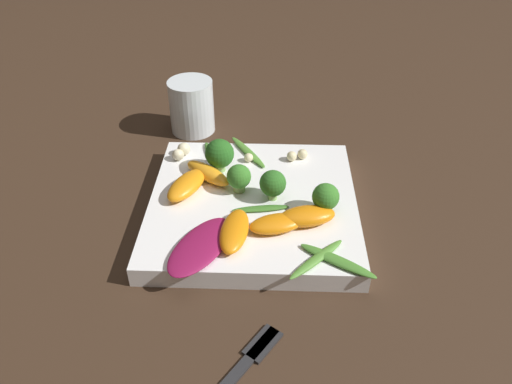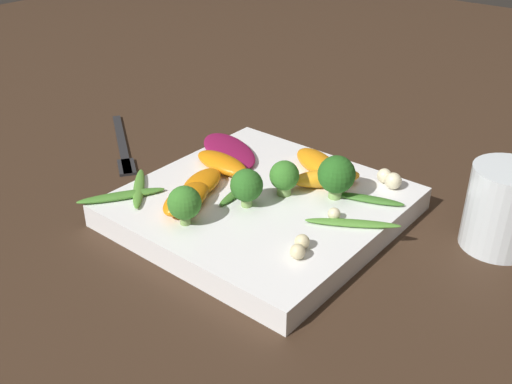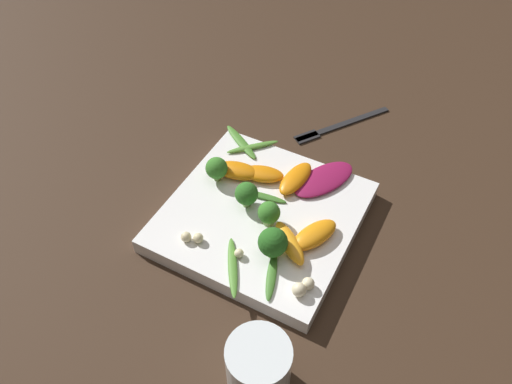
{
  "view_description": "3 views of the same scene",
  "coord_description": "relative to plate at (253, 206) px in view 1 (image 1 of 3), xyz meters",
  "views": [
    {
      "loc": [
        0.02,
        -0.51,
        0.42
      ],
      "look_at": [
        0.0,
        -0.02,
        0.05
      ],
      "focal_mm": 35.0,
      "sensor_mm": 36.0,
      "label": 1
    },
    {
      "loc": [
        0.43,
        0.35,
        0.35
      ],
      "look_at": [
        0.01,
        0.0,
        0.04
      ],
      "focal_mm": 42.0,
      "sensor_mm": 36.0,
      "label": 2
    },
    {
      "loc": [
        -0.21,
        0.42,
        0.58
      ],
      "look_at": [
        0.02,
        -0.01,
        0.04
      ],
      "focal_mm": 35.0,
      "sensor_mm": 36.0,
      "label": 3
    }
  ],
  "objects": [
    {
      "name": "ground_plane",
      "position": [
        0.0,
        0.0,
        -0.01
      ],
      "size": [
        2.4,
        2.4,
        0.0
      ],
      "primitive_type": "plane",
      "color": "#382619"
    },
    {
      "name": "plate",
      "position": [
        0.0,
        0.0,
        0.0
      ],
      "size": [
        0.27,
        0.27,
        0.03
      ],
      "color": "white",
      "rests_on": "ground_plane"
    },
    {
      "name": "drinking_glass",
      "position": [
        -0.11,
        0.22,
        0.03
      ],
      "size": [
        0.07,
        0.07,
        0.09
      ],
      "color": "white",
      "rests_on": "ground_plane"
    },
    {
      "name": "fork",
      "position": [
        -0.01,
        -0.25,
        -0.01
      ],
      "size": [
        0.12,
        0.17,
        0.01
      ],
      "color": "#262628",
      "rests_on": "ground_plane"
    },
    {
      "name": "radicchio_leaf_0",
      "position": [
        -0.06,
        -0.1,
        0.02
      ],
      "size": [
        0.09,
        0.12,
        0.01
      ],
      "color": "maroon",
      "rests_on": "plate"
    },
    {
      "name": "orange_segment_0",
      "position": [
        -0.02,
        -0.07,
        0.02
      ],
      "size": [
        0.04,
        0.08,
        0.02
      ],
      "color": "orange",
      "rests_on": "plate"
    },
    {
      "name": "orange_segment_1",
      "position": [
        -0.06,
        0.04,
        0.02
      ],
      "size": [
        0.07,
        0.07,
        0.02
      ],
      "color": "orange",
      "rests_on": "plate"
    },
    {
      "name": "orange_segment_2",
      "position": [
        0.07,
        -0.05,
        0.02
      ],
      "size": [
        0.08,
        0.05,
        0.02
      ],
      "color": "orange",
      "rests_on": "plate"
    },
    {
      "name": "orange_segment_3",
      "position": [
        0.03,
        -0.06,
        0.02
      ],
      "size": [
        0.07,
        0.05,
        0.02
      ],
      "color": "orange",
      "rests_on": "plate"
    },
    {
      "name": "orange_segment_4",
      "position": [
        -0.09,
        0.01,
        0.02
      ],
      "size": [
        0.06,
        0.08,
        0.02
      ],
      "color": "orange",
      "rests_on": "plate"
    },
    {
      "name": "broccoli_floret_0",
      "position": [
        -0.05,
        0.06,
        0.04
      ],
      "size": [
        0.04,
        0.04,
        0.05
      ],
      "color": "#84AD5B",
      "rests_on": "plate"
    },
    {
      "name": "broccoli_floret_1",
      "position": [
        0.02,
        0.0,
        0.04
      ],
      "size": [
        0.03,
        0.03,
        0.04
      ],
      "color": "#84AD5B",
      "rests_on": "plate"
    },
    {
      "name": "broccoli_floret_2",
      "position": [
        -0.02,
        0.02,
        0.03
      ],
      "size": [
        0.03,
        0.03,
        0.04
      ],
      "color": "#84AD5B",
      "rests_on": "plate"
    },
    {
      "name": "broccoli_floret_3",
      "position": [
        0.09,
        -0.02,
        0.04
      ],
      "size": [
        0.03,
        0.03,
        0.04
      ],
      "color": "#7A9E51",
      "rests_on": "plate"
    },
    {
      "name": "arugula_sprig_0",
      "position": [
        -0.01,
        0.11,
        0.02
      ],
      "size": [
        0.06,
        0.09,
        0.01
      ],
      "color": "#518E33",
      "rests_on": "plate"
    },
    {
      "name": "arugula_sprig_1",
      "position": [
        -0.06,
        0.09,
        0.02
      ],
      "size": [
        0.04,
        0.08,
        0.01
      ],
      "color": "#3D7528",
      "rests_on": "plate"
    },
    {
      "name": "arugula_sprig_2",
      "position": [
        0.08,
        -0.11,
        0.02
      ],
      "size": [
        0.07,
        0.07,
        0.01
      ],
      "color": "#518E33",
      "rests_on": "plate"
    },
    {
      "name": "arugula_sprig_3",
      "position": [
        0.01,
        -0.02,
        0.02
      ],
      "size": [
        0.07,
        0.02,
        0.0
      ],
      "color": "#3D7528",
      "rests_on": "plate"
    },
    {
      "name": "arugula_sprig_4",
      "position": [
        0.1,
        -0.11,
        0.02
      ],
      "size": [
        0.09,
        0.06,
        0.01
      ],
      "color": "#47842D",
      "rests_on": "plate"
    },
    {
      "name": "macadamia_nut_0",
      "position": [
        0.05,
        0.09,
        0.02
      ],
      "size": [
        0.01,
        0.01,
        0.01
      ],
      "color": "beige",
      "rests_on": "plate"
    },
    {
      "name": "macadamia_nut_1",
      "position": [
        0.07,
        0.1,
        0.02
      ],
      "size": [
        0.01,
        0.01,
        0.01
      ],
      "color": "beige",
      "rests_on": "plate"
    },
    {
      "name": "macadamia_nut_2",
      "position": [
        -0.01,
        0.09,
        0.02
      ],
      "size": [
        0.01,
        0.01,
        0.01
      ],
      "color": "beige",
      "rests_on": "plate"
    },
    {
      "name": "macadamia_nut_3",
      "position": [
        -0.11,
        0.09,
        0.02
      ],
      "size": [
        0.02,
        0.02,
        0.02
      ],
      "color": "beige",
      "rests_on": "plate"
    },
    {
      "name": "macadamia_nut_4",
      "position": [
        -0.1,
        0.1,
        0.02
      ],
      "size": [
        0.02,
        0.02,
        0.02
      ],
      "color": "beige",
      "rests_on": "plate"
    }
  ]
}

